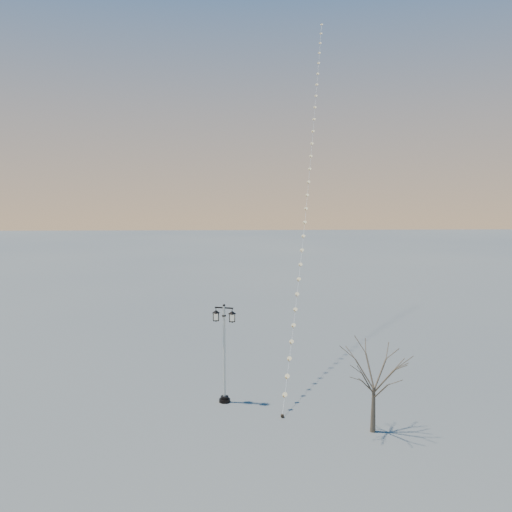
{
  "coord_description": "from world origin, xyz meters",
  "views": [
    {
      "loc": [
        -0.84,
        -27.12,
        11.96
      ],
      "look_at": [
        0.43,
        5.71,
        8.15
      ],
      "focal_mm": 37.93,
      "sensor_mm": 36.0,
      "label": 1
    }
  ],
  "objects": [
    {
      "name": "bare_tree",
      "position": [
        6.06,
        -1.29,
        2.97
      ],
      "size": [
        2.58,
        2.58,
        4.28
      ],
      "rotation": [
        0.0,
        0.0,
        0.18
      ],
      "color": "brown",
      "rests_on": "ground"
    },
    {
      "name": "street_lamp",
      "position": [
        -1.5,
        2.91,
        3.18
      ],
      "size": [
        1.42,
        0.77,
        5.75
      ],
      "rotation": [
        0.0,
        0.0,
        -0.29
      ],
      "color": "black",
      "rests_on": "ground"
    },
    {
      "name": "ground",
      "position": [
        0.0,
        0.0,
        0.0
      ],
      "size": [
        300.0,
        300.0,
        0.0
      ],
      "primitive_type": "plane",
      "color": "#595B5A",
      "rests_on": "ground"
    },
    {
      "name": "kite_train",
      "position": [
        4.98,
        16.06,
        14.87
      ],
      "size": [
        7.27,
        31.51,
        29.97
      ],
      "rotation": [
        0.0,
        0.0,
        -0.01
      ],
      "color": "black",
      "rests_on": "ground"
    }
  ]
}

